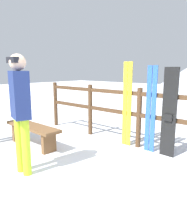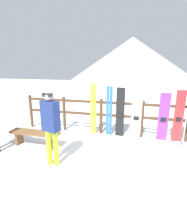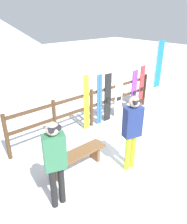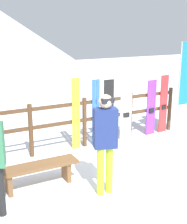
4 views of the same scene
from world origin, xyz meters
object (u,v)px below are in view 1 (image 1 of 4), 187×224
object	(u,v)px
bench	(32,130)
ski_pair_blue	(151,110)
ski_pair_yellow	(127,105)
person_navy	(20,105)
snowboard_black_stripe	(169,113)

from	to	relation	value
bench	ski_pair_blue	world-z (taller)	ski_pair_blue
ski_pair_yellow	bench	bearing A→B (deg)	-135.78
ski_pair_blue	person_navy	bearing A→B (deg)	-114.70
bench	ski_pair_yellow	size ratio (longest dim) A/B	0.85
person_navy	ski_pair_yellow	bearing A→B (deg)	78.19
bench	snowboard_black_stripe	world-z (taller)	snowboard_black_stripe
bench	ski_pair_blue	distance (m)	2.36
bench	ski_pair_blue	bearing A→B (deg)	35.15
bench	snowboard_black_stripe	xyz separation A→B (m)	(2.24, 1.33, 0.46)
person_navy	ski_pair_yellow	world-z (taller)	person_navy
person_navy	ski_pair_yellow	distance (m)	2.13
bench	snowboard_black_stripe	bearing A→B (deg)	30.63
person_navy	ski_pair_yellow	xyz separation A→B (m)	(0.43, 2.08, -0.20)
person_navy	ski_pair_yellow	size ratio (longest dim) A/B	1.04
ski_pair_blue	snowboard_black_stripe	distance (m)	0.35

